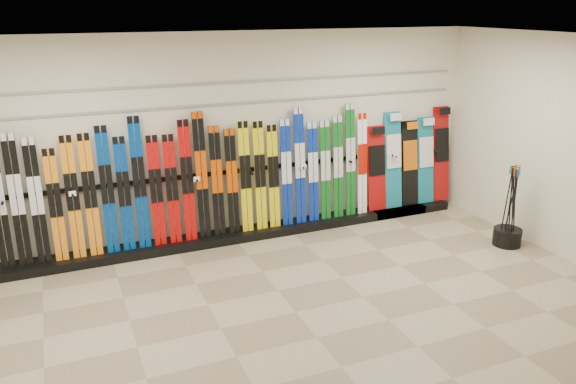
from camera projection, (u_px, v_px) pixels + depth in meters
name	position (u px, v px, depth m)	size (l,w,h in m)	color
floor	(296.00, 312.00, 6.42)	(8.00, 8.00, 0.00)	#87765D
back_wall	(227.00, 138.00, 8.12)	(8.00, 8.00, 0.00)	beige
right_wall	(573.00, 151.00, 7.41)	(5.00, 5.00, 0.00)	beige
ceiling	(297.00, 42.00, 5.46)	(8.00, 8.00, 0.00)	silver
ski_rack_base	(249.00, 233.00, 8.47)	(8.00, 0.40, 0.12)	black
skis	(201.00, 182.00, 7.96)	(5.38, 0.18, 1.83)	black
snowboards	(410.00, 161.00, 9.34)	(1.60, 0.25, 1.60)	#990C0C
pole_bin	(507.00, 237.00, 8.17)	(0.40, 0.40, 0.25)	black
ski_poles	(511.00, 207.00, 7.98)	(0.24, 0.25, 1.18)	black
slatwall_rail_0	(226.00, 104.00, 7.94)	(7.60, 0.02, 0.03)	gray
slatwall_rail_1	(226.00, 83.00, 7.85)	(7.60, 0.02, 0.03)	gray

